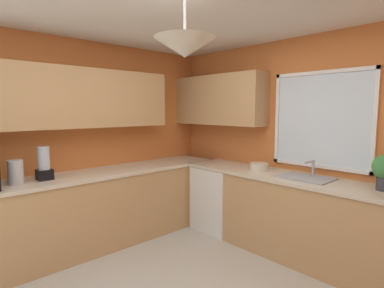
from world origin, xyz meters
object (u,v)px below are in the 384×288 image
Objects in this scene: dishwasher at (220,198)px; blender_appliance at (44,165)px; sink_assembly at (306,177)px; kettle at (16,172)px; bowl at (259,167)px.

blender_appliance is (-0.66, -2.08, 0.64)m from dishwasher.
blender_appliance is at bearing -131.55° from sink_assembly.
dishwasher is at bearing -178.26° from sink_assembly.
sink_assembly is (1.86, 2.40, -0.11)m from kettle.
dishwasher is 0.81m from bowl.
bowl is (-0.61, -0.01, 0.03)m from sink_assembly.
dishwasher is 1.62× the size of sink_assembly.
dishwasher is 3.85× the size of bowl.
kettle is at bearing -85.88° from blender_appliance.
blender_appliance reaches higher than bowl.
sink_assembly is 2.84m from blender_appliance.
sink_assembly is at bearing 48.45° from blender_appliance.
blender_appliance reaches higher than dishwasher.
kettle reaches higher than sink_assembly.
sink_assembly reaches higher than bowl.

